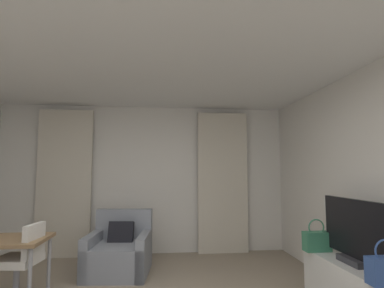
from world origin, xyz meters
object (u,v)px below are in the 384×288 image
(tv_flatscreen, at_px, (354,233))
(handbag_primary, at_px, (317,241))
(desk_chair, at_px, (20,271))
(armchair, at_px, (119,253))

(tv_flatscreen, relative_size, handbag_primary, 2.63)
(desk_chair, bearing_deg, armchair, 50.11)
(armchair, xyz_separation_m, desk_chair, (-0.88, -1.06, 0.11))
(desk_chair, bearing_deg, handbag_primary, -0.27)
(armchair, bearing_deg, tv_flatscreen, -31.95)
(armchair, height_order, tv_flatscreen, tv_flatscreen)
(armchair, relative_size, tv_flatscreen, 0.97)
(armchair, height_order, desk_chair, desk_chair)
(desk_chair, distance_m, handbag_primary, 3.28)
(tv_flatscreen, distance_m, handbag_primary, 0.55)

